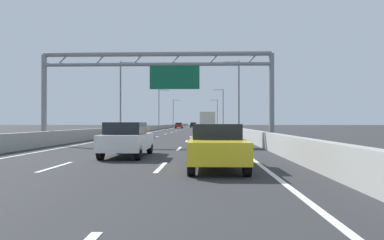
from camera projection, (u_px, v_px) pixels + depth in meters
The scene contains 53 objects.
ground_plane at pixel (192, 128), 100.14m from camera, with size 260.00×260.00×0.00m, color #2D2D30.
lane_dash_left_1 at pixel (56, 167), 12.75m from camera, with size 0.16×3.00×0.01m, color white.
lane_dash_left_2 at pixel (117, 148), 21.75m from camera, with size 0.16×3.00×0.01m, color white.
lane_dash_left_3 at pixel (143, 141), 30.74m from camera, with size 0.16×3.00×0.01m, color white.
lane_dash_left_4 at pixel (157, 137), 39.74m from camera, with size 0.16×3.00×0.01m, color white.
lane_dash_left_5 at pixel (166, 134), 48.73m from camera, with size 0.16×3.00×0.01m, color white.
lane_dash_left_6 at pixel (172, 132), 57.73m from camera, with size 0.16×3.00×0.01m, color white.
lane_dash_left_7 at pixel (176, 131), 66.72m from camera, with size 0.16×3.00×0.01m, color white.
lane_dash_left_8 at pixel (180, 130), 75.72m from camera, with size 0.16×3.00×0.01m, color white.
lane_dash_left_9 at pixel (182, 129), 84.71m from camera, with size 0.16×3.00×0.01m, color white.
lane_dash_left_10 at pixel (184, 129), 93.71m from camera, with size 0.16×3.00×0.01m, color white.
lane_dash_left_11 at pixel (186, 128), 102.70m from camera, with size 0.16×3.00×0.01m, color white.
lane_dash_left_12 at pixel (188, 128), 111.70m from camera, with size 0.16×3.00×0.01m, color white.
lane_dash_left_13 at pixel (189, 127), 120.69m from camera, with size 0.16×3.00×0.01m, color white.
lane_dash_left_14 at pixel (190, 127), 129.69m from camera, with size 0.16×3.00×0.01m, color white.
lane_dash_left_15 at pixel (191, 127), 138.68m from camera, with size 0.16×3.00×0.01m, color white.
lane_dash_left_16 at pixel (192, 126), 147.68m from camera, with size 0.16×3.00×0.01m, color white.
lane_dash_left_17 at pixel (192, 126), 156.67m from camera, with size 0.16×3.00×0.01m, color white.
lane_dash_right_1 at pixel (161, 167), 12.63m from camera, with size 0.16×3.00×0.01m, color white.
lane_dash_right_2 at pixel (179, 149), 21.63m from camera, with size 0.16×3.00×0.01m, color white.
lane_dash_right_3 at pixel (187, 141), 30.62m from camera, with size 0.16×3.00×0.01m, color white.
lane_dash_right_4 at pixel (191, 137), 39.62m from camera, with size 0.16×3.00×0.01m, color white.
lane_dash_right_5 at pixel (193, 134), 48.61m from camera, with size 0.16×3.00×0.01m, color white.
lane_dash_right_6 at pixel (195, 132), 57.61m from camera, with size 0.16×3.00×0.01m, color white.
lane_dash_right_7 at pixel (196, 131), 66.60m from camera, with size 0.16×3.00×0.01m, color white.
lane_dash_right_8 at pixel (197, 130), 75.60m from camera, with size 0.16×3.00×0.01m, color white.
lane_dash_right_9 at pixel (198, 129), 84.59m from camera, with size 0.16×3.00×0.01m, color white.
lane_dash_right_10 at pixel (199, 129), 93.59m from camera, with size 0.16×3.00×0.01m, color white.
lane_dash_right_11 at pixel (199, 128), 102.58m from camera, with size 0.16×3.00×0.01m, color white.
lane_dash_right_12 at pixel (200, 128), 111.58m from camera, with size 0.16×3.00×0.01m, color white.
lane_dash_right_13 at pixel (200, 127), 120.57m from camera, with size 0.16×3.00×0.01m, color white.
lane_dash_right_14 at pixel (200, 127), 129.56m from camera, with size 0.16×3.00×0.01m, color white.
lane_dash_right_15 at pixel (201, 127), 138.56m from camera, with size 0.16×3.00×0.01m, color white.
lane_dash_right_16 at pixel (201, 126), 147.55m from camera, with size 0.16×3.00×0.01m, color white.
lane_dash_right_17 at pixel (201, 126), 156.55m from camera, with size 0.16×3.00×0.01m, color white.
edge_line_left at pixel (169, 129), 88.33m from camera, with size 0.16×176.00×0.01m, color white.
edge_line_right at pixel (213, 129), 87.97m from camera, with size 0.16×176.00×0.01m, color white.
barrier_left at pixel (170, 126), 110.37m from camera, with size 0.45×220.00×0.95m.
barrier_right at pixel (217, 126), 109.91m from camera, with size 0.45×220.00×0.95m.
sign_gantry at pixel (159, 74), 25.53m from camera, with size 15.97×0.36×6.36m.
streetlamp_left_mid at pixel (122, 93), 48.77m from camera, with size 2.58×0.28×9.50m.
streetlamp_right_mid at pixel (237, 92), 48.26m from camera, with size 2.58×0.28×9.50m.
streetlamp_left_far at pixel (160, 106), 89.76m from camera, with size 2.58×0.28×9.50m.
streetlamp_right_far at pixel (222, 106), 89.25m from camera, with size 2.58×0.28×9.50m.
streetlamp_left_distant at pixel (174, 111), 130.75m from camera, with size 2.58×0.28×9.50m.
streetlamp_right_distant at pixel (217, 111), 130.24m from camera, with size 2.58×0.28×9.50m.
yellow_car at pixel (217, 145), 12.43m from camera, with size 1.79×4.65×1.47m.
black_car at pixel (193, 125), 110.70m from camera, with size 1.82×4.49×1.54m.
silver_car at pixel (206, 126), 87.53m from camera, with size 1.77×4.53×1.44m.
white_car at pixel (127, 139), 16.58m from camera, with size 1.75×4.32×1.53m.
red_car at pixel (179, 125), 97.33m from camera, with size 1.86×4.46×1.48m.
orange_car at pixel (138, 130), 37.93m from camera, with size 1.73×4.20×1.37m.
box_truck at pixel (207, 121), 63.68m from camera, with size 2.48×8.76×3.24m.
Camera 1 is at (3.28, -0.10, 1.52)m, focal length 35.00 mm.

